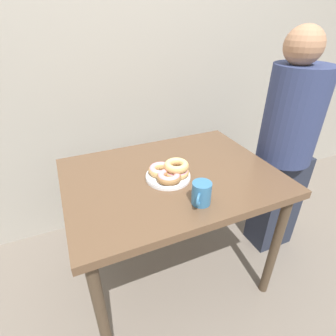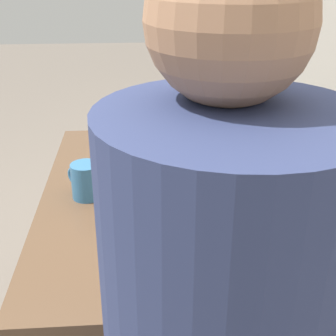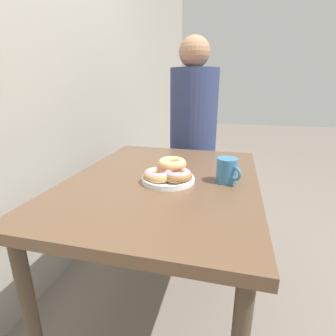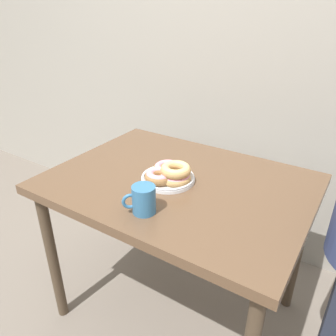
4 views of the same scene
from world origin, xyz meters
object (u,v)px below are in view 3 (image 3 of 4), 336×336
Objects in this scene: dining_table at (163,196)px; person_figure at (193,142)px; coffee_mug at (227,170)px; donut_plate at (169,173)px.

person_figure is at bearing -1.04° from dining_table.
coffee_mug is 0.07× the size of person_figure.
donut_plate is 0.24m from coffee_mug.
dining_table is at bearing 54.86° from donut_plate.
coffee_mug is at bearing -161.02° from person_figure.
coffee_mug is at bearing -79.63° from donut_plate.
dining_table is 4.65× the size of donut_plate.
dining_table is at bearing 93.94° from coffee_mug.
donut_plate is 0.16× the size of person_figure.
dining_table is 0.77m from person_figure.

